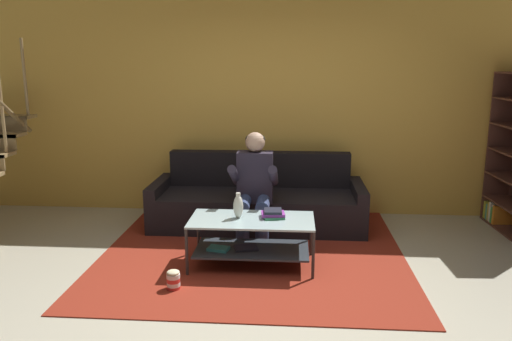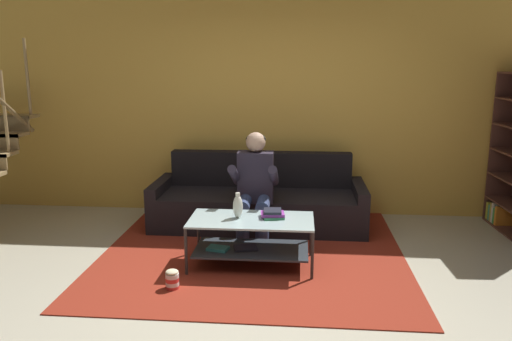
% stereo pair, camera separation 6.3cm
% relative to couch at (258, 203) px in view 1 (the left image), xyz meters
% --- Properties ---
extents(ground, '(16.80, 16.80, 0.00)m').
position_rel_couch_xyz_m(ground, '(0.11, -1.84, -0.27)').
color(ground, beige).
extents(back_partition, '(8.40, 0.12, 2.90)m').
position_rel_couch_xyz_m(back_partition, '(0.11, 0.62, 1.18)').
color(back_partition, gold).
rests_on(back_partition, ground).
extents(couch, '(2.44, 0.89, 0.83)m').
position_rel_couch_xyz_m(couch, '(0.00, 0.00, 0.00)').
color(couch, black).
rests_on(couch, ground).
extents(person_seated_center, '(0.50, 0.58, 1.17)m').
position_rel_couch_xyz_m(person_seated_center, '(-0.00, -0.53, 0.36)').
color(person_seated_center, navy).
rests_on(person_seated_center, ground).
extents(coffee_table, '(1.16, 0.58, 0.46)m').
position_rel_couch_xyz_m(coffee_table, '(0.02, -1.21, 0.03)').
color(coffee_table, '#A8C5C6').
rests_on(coffee_table, ground).
extents(area_rug, '(3.00, 3.15, 0.01)m').
position_rel_couch_xyz_m(area_rug, '(0.02, -0.73, -0.27)').
color(area_rug, maroon).
rests_on(area_rug, ground).
extents(vase, '(0.09, 0.09, 0.24)m').
position_rel_couch_xyz_m(vase, '(-0.10, -1.18, 0.30)').
color(vase, silver).
rests_on(vase, coffee_table).
extents(book_stack, '(0.23, 0.22, 0.07)m').
position_rel_couch_xyz_m(book_stack, '(0.22, -1.14, 0.22)').
color(book_stack, '#338554').
rests_on(book_stack, coffee_table).
extents(popcorn_tub, '(0.11, 0.11, 0.18)m').
position_rel_couch_xyz_m(popcorn_tub, '(-0.59, -1.78, -0.18)').
color(popcorn_tub, red).
rests_on(popcorn_tub, ground).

